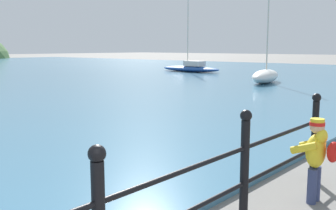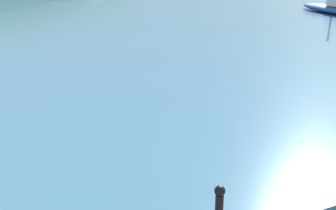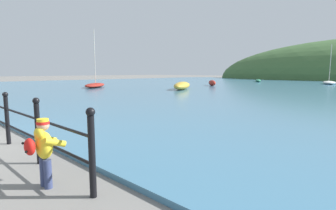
{
  "view_description": "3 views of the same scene",
  "coord_description": "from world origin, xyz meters",
  "px_view_note": "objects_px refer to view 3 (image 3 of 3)",
  "views": [
    {
      "loc": [
        -0.42,
        -0.44,
        1.82
      ],
      "look_at": [
        4.89,
        4.21,
        0.78
      ],
      "focal_mm": 42.0,
      "sensor_mm": 36.0,
      "label": 1
    },
    {
      "loc": [
        2.43,
        -2.21,
        3.62
      ],
      "look_at": [
        5.41,
        3.94,
        1.27
      ],
      "focal_mm": 50.0,
      "sensor_mm": 36.0,
      "label": 2
    },
    {
      "loc": [
        7.85,
        -0.2,
        1.66
      ],
      "look_at": [
        2.65,
        5.22,
        0.7
      ],
      "focal_mm": 28.0,
      "sensor_mm": 36.0,
      "label": 3
    }
  ],
  "objects_px": {
    "boat_blue_hull": "(182,86)",
    "boat_twin_mast": "(329,82)",
    "child_in_coat": "(43,147)",
    "boat_far_left": "(95,85)",
    "boat_green_fishing": "(212,83)",
    "boat_red_dinghy": "(258,81)"
  },
  "relations": [
    {
      "from": "boat_blue_hull",
      "to": "boat_twin_mast",
      "type": "distance_m",
      "value": 21.74
    },
    {
      "from": "child_in_coat",
      "to": "boat_green_fishing",
      "type": "height_order",
      "value": "child_in_coat"
    },
    {
      "from": "child_in_coat",
      "to": "boat_twin_mast",
      "type": "distance_m",
      "value": 37.23
    },
    {
      "from": "boat_red_dinghy",
      "to": "boat_twin_mast",
      "type": "bearing_deg",
      "value": -3.65
    },
    {
      "from": "child_in_coat",
      "to": "boat_green_fishing",
      "type": "relative_size",
      "value": 0.46
    },
    {
      "from": "boat_blue_hull",
      "to": "boat_green_fishing",
      "type": "bearing_deg",
      "value": 102.33
    },
    {
      "from": "boat_red_dinghy",
      "to": "boat_blue_hull",
      "type": "bearing_deg",
      "value": -82.49
    },
    {
      "from": "boat_blue_hull",
      "to": "boat_twin_mast",
      "type": "height_order",
      "value": "boat_twin_mast"
    },
    {
      "from": "child_in_coat",
      "to": "boat_blue_hull",
      "type": "xyz_separation_m",
      "value": [
        -11.51,
        16.34,
        -0.17
      ]
    },
    {
      "from": "boat_blue_hull",
      "to": "boat_far_left",
      "type": "distance_m",
      "value": 9.14
    },
    {
      "from": "child_in_coat",
      "to": "boat_twin_mast",
      "type": "xyz_separation_m",
      "value": [
        -4.58,
        36.95,
        -0.28
      ]
    },
    {
      "from": "boat_blue_hull",
      "to": "boat_far_left",
      "type": "xyz_separation_m",
      "value": [
        -8.33,
        -3.77,
        -0.1
      ]
    },
    {
      "from": "boat_green_fishing",
      "to": "boat_twin_mast",
      "type": "xyz_separation_m",
      "value": [
        8.44,
        13.7,
        -0.09
      ]
    },
    {
      "from": "boat_twin_mast",
      "to": "boat_far_left",
      "type": "xyz_separation_m",
      "value": [
        -15.26,
        -24.37,
        0.02
      ]
    },
    {
      "from": "boat_twin_mast",
      "to": "boat_far_left",
      "type": "height_order",
      "value": "boat_far_left"
    },
    {
      "from": "child_in_coat",
      "to": "boat_red_dinghy",
      "type": "relative_size",
      "value": 0.31
    },
    {
      "from": "boat_blue_hull",
      "to": "boat_far_left",
      "type": "relative_size",
      "value": 0.79
    },
    {
      "from": "child_in_coat",
      "to": "boat_twin_mast",
      "type": "height_order",
      "value": "boat_twin_mast"
    },
    {
      "from": "boat_far_left",
      "to": "child_in_coat",
      "type": "bearing_deg",
      "value": -32.36
    },
    {
      "from": "child_in_coat",
      "to": "boat_green_fishing",
      "type": "distance_m",
      "value": 26.65
    },
    {
      "from": "boat_twin_mast",
      "to": "boat_green_fishing",
      "type": "bearing_deg",
      "value": -121.65
    },
    {
      "from": "boat_green_fishing",
      "to": "boat_blue_hull",
      "type": "height_order",
      "value": "boat_blue_hull"
    }
  ]
}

